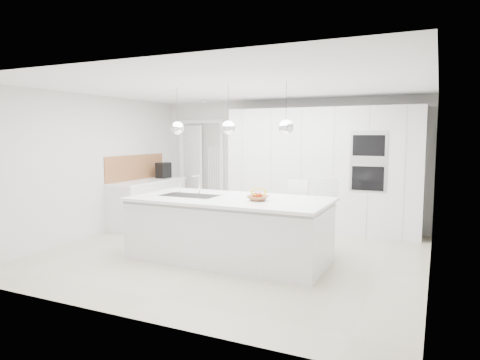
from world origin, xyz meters
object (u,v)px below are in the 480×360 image
at_px(island_base, 229,230).
at_px(bar_stool_left, 295,217).
at_px(espresso_machine, 163,170).
at_px(fruit_bowl, 258,198).
at_px(bar_stool_right, 323,217).

distance_m(island_base, bar_stool_left, 1.12).
bearing_deg(espresso_machine, fruit_bowl, -32.00).
height_order(fruit_bowl, bar_stool_left, bar_stool_left).
bearing_deg(bar_stool_left, fruit_bowl, -97.69).
height_order(espresso_machine, bar_stool_right, espresso_machine).
bearing_deg(bar_stool_left, bar_stool_right, 14.95).
xyz_separation_m(island_base, fruit_bowl, (0.47, -0.04, 0.51)).
xyz_separation_m(espresso_machine, bar_stool_left, (3.25, -1.17, -0.52)).
bearing_deg(espresso_machine, bar_stool_right, -14.56).
bearing_deg(fruit_bowl, bar_stool_left, 73.65).
height_order(fruit_bowl, bar_stool_right, bar_stool_right).
relative_size(espresso_machine, bar_stool_left, 0.30).
bearing_deg(bar_stool_right, bar_stool_left, 170.60).
relative_size(island_base, bar_stool_right, 2.45).
xyz_separation_m(fruit_bowl, espresso_machine, (-3.00, 2.05, 0.13)).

